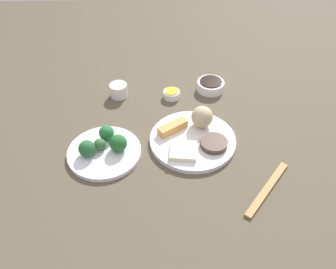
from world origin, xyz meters
The scene contains 17 objects.
tabletop centered at (0.00, 0.00, 0.01)m, with size 2.20×2.20×0.02m, color brown.
main_plate centered at (0.02, 0.04, 0.03)m, with size 0.27×0.27×0.02m, color white.
rice_scoop centered at (-0.01, -0.02, 0.07)m, with size 0.07×0.07×0.07m, color tan.
spring_roll centered at (0.08, 0.00, 0.05)m, with size 0.10×0.03×0.03m, color #D39246.
crab_rangoon_wonton centered at (0.05, 0.10, 0.04)m, with size 0.08×0.08×0.02m, color beige.
stir_fry_heap centered at (-0.04, 0.07, 0.05)m, with size 0.09×0.09×0.02m, color #473428.
broccoli_plate centered at (0.29, 0.08, 0.03)m, with size 0.22×0.22×0.01m, color white.
broccoli_floret_0 centered at (0.31, 0.07, 0.05)m, with size 0.04×0.04×0.04m, color #376335.
broccoli_floret_1 centered at (0.34, 0.10, 0.06)m, with size 0.05×0.05×0.05m, color #235D2D.
broccoli_floret_2 centered at (0.29, 0.03, 0.06)m, with size 0.05×0.05×0.05m, color #266933.
broccoli_floret_3 centered at (0.25, 0.08, 0.06)m, with size 0.05×0.05×0.05m, color #215F28.
soy_sauce_bowl centered at (-0.07, -0.24, 0.04)m, with size 0.10×0.10×0.04m, color white.
soy_sauce_bowl_liquid centered at (-0.07, -0.24, 0.06)m, with size 0.08×0.08×0.00m, color black.
sauce_ramekin_hot_mustard centered at (0.08, -0.20, 0.03)m, with size 0.06×0.06×0.03m, color white.
sauce_ramekin_hot_mustard_liquid centered at (0.08, -0.20, 0.05)m, with size 0.05×0.05×0.00m, color yellow.
teacup centered at (0.27, -0.21, 0.04)m, with size 0.06×0.06×0.05m, color white.
chopsticks_pair centered at (-0.17, 0.23, 0.02)m, with size 0.23×0.02×0.01m, color #A57E44.
Camera 1 is at (0.12, 0.83, 0.80)m, focal length 37.38 mm.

